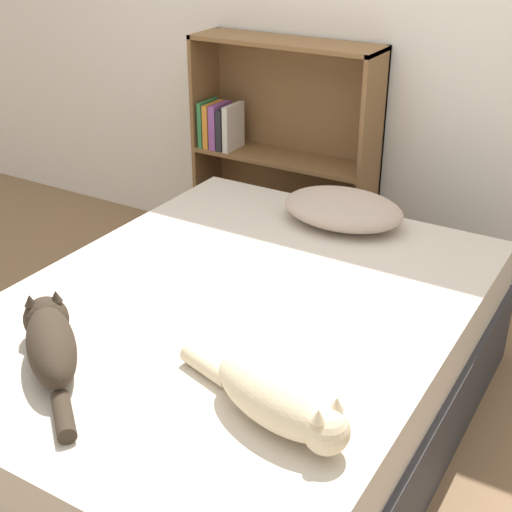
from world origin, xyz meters
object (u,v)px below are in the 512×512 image
(cat_light, at_px, (278,398))
(bookshelf, at_px, (282,152))
(pillow, at_px, (343,209))
(bed, at_px, (235,368))
(cat_dark, at_px, (50,341))

(cat_light, relative_size, bookshelf, 0.50)
(pillow, bearing_deg, bookshelf, 136.87)
(bed, height_order, bookshelf, bookshelf)
(cat_light, bearing_deg, cat_dark, -155.31)
(bed, xyz_separation_m, cat_light, (0.42, -0.45, 0.34))
(bookshelf, bearing_deg, pillow, -43.13)
(cat_light, bearing_deg, bookshelf, 134.72)
(bed, height_order, cat_light, cat_light)
(pillow, height_order, cat_dark, cat_dark)
(bed, relative_size, cat_light, 3.35)
(pillow, relative_size, cat_light, 0.87)
(cat_dark, xyz_separation_m, bookshelf, (-0.28, 1.83, -0.02))
(bookshelf, bearing_deg, cat_dark, -81.34)
(pillow, xyz_separation_m, cat_dark, (-0.30, -1.29, 0.01))
(pillow, bearing_deg, cat_dark, -103.17)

